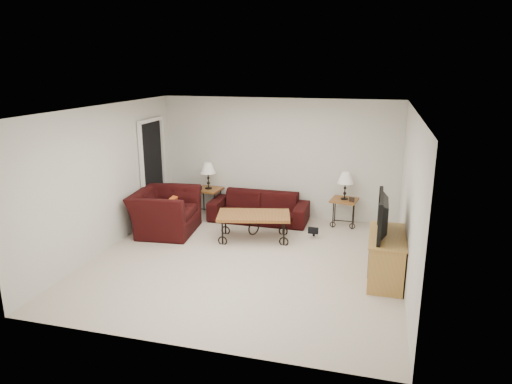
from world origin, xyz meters
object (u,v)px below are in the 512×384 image
Objects in this scene: side_table_right at (344,212)px; coffee_table at (254,227)px; sofa at (259,207)px; tv_stand at (386,257)px; armchair at (165,212)px; television at (388,215)px; lamp_left at (208,176)px; lamp_right at (345,186)px; backpack at (314,227)px; side_table_left at (209,201)px.

side_table_right is 0.42× the size of coffee_table.
tv_stand is (2.52, -2.11, 0.06)m from sofa.
armchair is at bearing -158.91° from side_table_right.
armchair is at bearing -103.97° from television.
side_table_right is 1.97m from coffee_table.
side_table_right is at bearing 0.00° from lamp_left.
television is (2.33, -1.07, 0.77)m from coffee_table.
side_table_right is at bearing 0.00° from lamp_right.
sofa is 1.54× the size of coffee_table.
television is (2.50, -2.11, 0.72)m from sofa.
backpack is (-1.27, 1.50, -0.83)m from television.
lamp_left is at bearing -23.87° from armchair.
television is at bearing -31.99° from side_table_left.
side_table_left is 0.45× the size of armchair.
television is at bearing -35.67° from backpack.
armchair is at bearing -108.07° from side_table_left.
tv_stand is (3.69, -2.29, -0.50)m from lamp_left.
tv_stand reaches higher than backpack.
sofa is 1.81m from lamp_right.
lamp_left reaches higher than side_table_right.
lamp_right is 2.05m from coffee_table.
sofa is 1.93m from armchair.
television is 2.80× the size of backpack.
lamp_left is (-1.16, 0.18, 0.56)m from sofa.
coffee_table is (1.34, -1.22, -0.61)m from lamp_left.
coffee_table is 1.12× the size of tv_stand.
coffee_table is at bearing -143.62° from backpack.
armchair reaches higher than backpack.
lamp_right is at bearing -161.20° from television.
sofa reaches higher than backpack.
lamp_right is 0.44× the size of armchair.
coffee_table is at bearing -141.80° from lamp_right.
coffee_table is 2.58m from tv_stand.
television reaches higher than sofa.
tv_stand is at bearing -31.85° from side_table_left.
coffee_table is (-1.55, -1.22, -0.03)m from side_table_right.
lamp_right is 3.57m from armchair.
lamp_right reaches higher than tv_stand.
television is at bearing -71.20° from side_table_right.
side_table_right is at bearing 72.54° from backpack.
side_table_left is at bearing -121.99° from television.
backpack is at bearing 130.52° from tv_stand.
side_table_left is 1.00× the size of lamp_left.
side_table_left is (-1.16, 0.18, -0.01)m from sofa.
side_table_right is 1.46× the size of backpack.
coffee_table is at bearing -114.73° from television.
sofa is 3.68× the size of lamp_right.
coffee_table is 2.68m from television.
lamp_right is at bearing 5.96° from sofa.
lamp_right is 0.42× the size of coffee_table.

